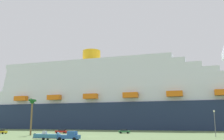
# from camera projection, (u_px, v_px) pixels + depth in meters

# --- Properties ---
(ground_plane) EXTENTS (600.00, 600.00, 0.00)m
(ground_plane) POSITION_uv_depth(u_px,v_px,m) (110.00, 132.00, 111.14)
(ground_plane) COLOR #567042
(cruise_ship) EXTENTS (235.56, 57.70, 58.99)m
(cruise_ship) POSITION_uv_depth(u_px,v_px,m) (135.00, 101.00, 157.26)
(cruise_ship) COLOR #1E2D4C
(cruise_ship) RESTS_ON ground_plane
(pickup_truck) EXTENTS (5.73, 2.61, 2.20)m
(pickup_truck) POSITION_uv_depth(u_px,v_px,m) (69.00, 136.00, 64.31)
(pickup_truck) COLOR #2659A5
(pickup_truck) RESTS_ON ground_plane
(small_boat_on_trailer) EXTENTS (8.85, 2.64, 2.15)m
(small_boat_on_trailer) POSITION_uv_depth(u_px,v_px,m) (50.00, 136.00, 65.65)
(small_boat_on_trailer) COLOR #595960
(small_boat_on_trailer) RESTS_ON ground_plane
(palm_tree) EXTENTS (2.97, 2.83, 12.05)m
(palm_tree) POSITION_uv_depth(u_px,v_px,m) (32.00, 106.00, 89.52)
(palm_tree) COLOR brown
(palm_tree) RESTS_ON ground_plane
(street_lamp) EXTENTS (0.56, 0.56, 7.77)m
(street_lamp) POSITION_uv_depth(u_px,v_px,m) (215.00, 119.00, 79.55)
(street_lamp) COLOR slate
(street_lamp) RESTS_ON ground_plane
(parked_car_yellow_taxi) EXTENTS (4.63, 2.35, 1.58)m
(parked_car_yellow_taxi) POSITION_uv_depth(u_px,v_px,m) (1.00, 131.00, 98.57)
(parked_car_yellow_taxi) COLOR yellow
(parked_car_yellow_taxi) RESTS_ON ground_plane
(parked_car_green_wagon) EXTENTS (4.33, 2.24, 1.58)m
(parked_car_green_wagon) POSITION_uv_depth(u_px,v_px,m) (124.00, 131.00, 101.69)
(parked_car_green_wagon) COLOR #2D723F
(parked_car_green_wagon) RESTS_ON ground_plane
(parked_car_red_hatchback) EXTENTS (4.52, 2.20, 1.58)m
(parked_car_red_hatchback) POSITION_uv_depth(u_px,v_px,m) (61.00, 131.00, 101.75)
(parked_car_red_hatchback) COLOR red
(parked_car_red_hatchback) RESTS_ON ground_plane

